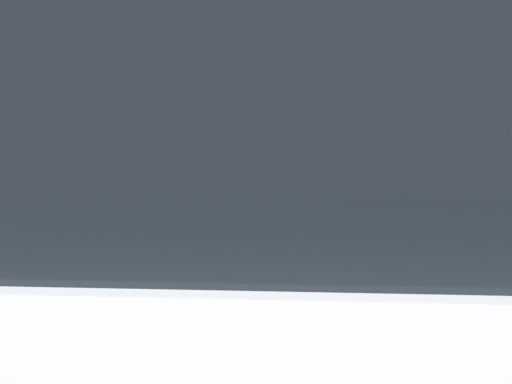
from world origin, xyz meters
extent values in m
cube|color=gray|center=(0.00, 1.70, 0.06)|extent=(36.00, 3.40, 0.13)
cylinder|color=slate|center=(-0.01, 0.41, 0.64)|extent=(0.07, 0.07, 1.02)
cylinder|color=slate|center=(-0.01, 0.41, 1.28)|extent=(0.17, 0.17, 0.28)
sphere|color=silver|center=(-0.01, 0.41, 1.45)|extent=(0.17, 0.17, 0.17)
cube|color=black|center=(-0.01, 0.32, 1.35)|extent=(0.09, 0.01, 0.07)
cube|color=green|center=(-0.01, 0.32, 1.23)|extent=(0.10, 0.01, 0.09)
cylinder|color=slate|center=(0.64, 0.60, 0.53)|extent=(0.15, 0.15, 0.79)
cylinder|color=slate|center=(0.45, 0.53, 0.53)|extent=(0.15, 0.15, 0.79)
cube|color=maroon|center=(0.55, 0.57, 1.22)|extent=(0.46, 0.35, 0.59)
sphere|color=brown|center=(0.55, 0.57, 1.62)|extent=(0.21, 0.21, 0.21)
cylinder|color=maroon|center=(0.78, 0.66, 1.23)|extent=(0.09, 0.09, 0.56)
cylinder|color=maroon|center=(0.36, 0.37, 1.30)|extent=(0.21, 0.36, 0.53)
cube|color=black|center=(0.35, -1.16, 1.48)|extent=(2.23, 1.64, 0.66)
cylinder|color=#2D7A38|center=(0.00, 3.11, 1.09)|extent=(24.00, 0.06, 0.06)
cylinder|color=#2D7A38|center=(0.00, 3.11, 0.66)|extent=(24.00, 0.05, 0.05)
cylinder|color=#2D7A38|center=(0.00, 3.11, 0.61)|extent=(0.06, 0.06, 0.96)
cube|color=gray|center=(0.00, 5.61, 1.27)|extent=(32.00, 0.50, 2.53)
camera|label=1|loc=(0.72, -3.12, 1.32)|focal=56.63mm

